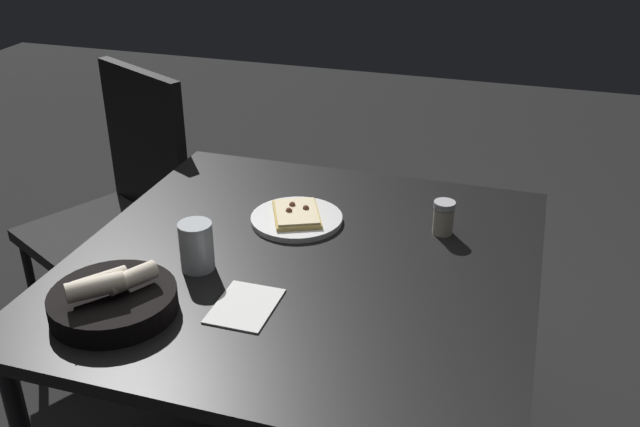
% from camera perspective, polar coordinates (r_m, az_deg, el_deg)
% --- Properties ---
extents(dining_table, '(1.03, 1.04, 0.72)m').
position_cam_1_polar(dining_table, '(1.67, -1.30, -5.34)').
color(dining_table, black).
rests_on(dining_table, ground).
extents(pizza_plate, '(0.23, 0.23, 0.04)m').
position_cam_1_polar(pizza_plate, '(1.79, -1.86, -0.31)').
color(pizza_plate, white).
rests_on(pizza_plate, dining_table).
extents(bread_basket, '(0.25, 0.25, 0.10)m').
position_cam_1_polar(bread_basket, '(1.50, -16.03, -6.55)').
color(bread_basket, black).
rests_on(bread_basket, dining_table).
extents(beer_glass, '(0.07, 0.07, 0.11)m').
position_cam_1_polar(beer_glass, '(1.60, -9.74, -2.78)').
color(beer_glass, silver).
rests_on(beer_glass, dining_table).
extents(pepper_shaker, '(0.05, 0.05, 0.08)m').
position_cam_1_polar(pepper_shaker, '(1.75, 9.74, -0.46)').
color(pepper_shaker, '#BFB299').
rests_on(pepper_shaker, dining_table).
extents(napkin, '(0.16, 0.12, 0.00)m').
position_cam_1_polar(napkin, '(1.48, -5.96, -7.29)').
color(napkin, white).
rests_on(napkin, dining_table).
extents(chair_near, '(0.59, 0.59, 0.93)m').
position_cam_1_polar(chair_near, '(2.47, -15.36, 1.15)').
color(chair_near, '#262626').
rests_on(chair_near, ground).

